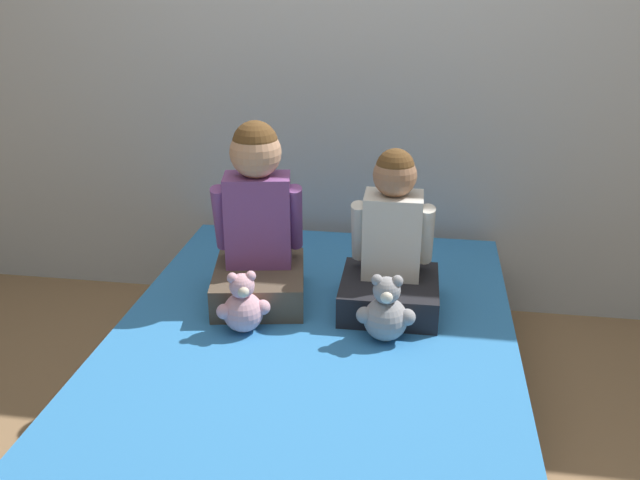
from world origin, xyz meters
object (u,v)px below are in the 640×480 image
bed (313,378)px  child_on_left (258,227)px  teddy_bear_held_by_left_child (243,306)px  child_on_right (391,250)px  teddy_bear_held_by_right_child (386,313)px

bed → child_on_left: size_ratio=2.76×
bed → child_on_left: 0.59m
child_on_left → teddy_bear_held_by_left_child: size_ratio=3.02×
child_on_right → teddy_bear_held_by_right_child: bearing=-90.5°
bed → child_on_left: bearing=135.7°
child_on_left → child_on_right: size_ratio=1.13×
teddy_bear_held_by_left_child → teddy_bear_held_by_right_child: (0.49, 0.02, 0.01)m
child_on_left → teddy_bear_held_by_right_child: 0.59m
child_on_left → teddy_bear_held_by_right_child: child_on_left is taller
bed → teddy_bear_held_by_left_child: teddy_bear_held_by_left_child is taller
bed → child_on_right: size_ratio=3.13×
teddy_bear_held_by_right_child → teddy_bear_held_by_left_child: bearing=178.9°
child_on_right → teddy_bear_held_by_left_child: 0.58m
teddy_bear_held_by_left_child → bed: bearing=-14.1°
teddy_bear_held_by_left_child → teddy_bear_held_by_right_child: teddy_bear_held_by_right_child is taller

